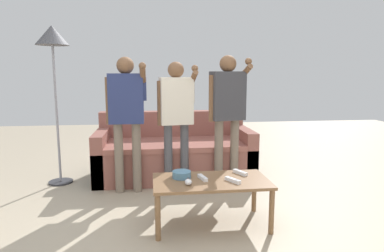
{
  "coord_description": "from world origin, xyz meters",
  "views": [
    {
      "loc": [
        -0.35,
        -2.85,
        1.29
      ],
      "look_at": [
        0.04,
        0.35,
        0.8
      ],
      "focal_mm": 31.56,
      "sensor_mm": 36.0,
      "label": 1
    }
  ],
  "objects_px": {
    "player_left": "(127,109)",
    "game_remote_wand_spare": "(240,172)",
    "coffee_table": "(211,185)",
    "player_center": "(176,110)",
    "game_remote_wand_far": "(203,178)",
    "floor_lamp": "(53,46)",
    "game_remote_wand_near": "(233,180)",
    "snack_bowl": "(182,175)",
    "player_right": "(227,106)",
    "couch": "(174,154)",
    "game_remote_nunchuk": "(188,182)"
  },
  "relations": [
    {
      "from": "player_left",
      "to": "game_remote_wand_spare",
      "type": "distance_m",
      "value": 1.41
    },
    {
      "from": "coffee_table",
      "to": "player_center",
      "type": "xyz_separation_m",
      "value": [
        -0.22,
        0.96,
        0.55
      ]
    },
    {
      "from": "player_left",
      "to": "game_remote_wand_far",
      "type": "xyz_separation_m",
      "value": [
        0.69,
        -0.9,
        -0.51
      ]
    },
    {
      "from": "player_center",
      "to": "coffee_table",
      "type": "bearing_deg",
      "value": -76.95
    },
    {
      "from": "floor_lamp",
      "to": "game_remote_wand_near",
      "type": "distance_m",
      "value": 2.56
    },
    {
      "from": "floor_lamp",
      "to": "player_center",
      "type": "xyz_separation_m",
      "value": [
        1.37,
        -0.38,
        -0.71
      ]
    },
    {
      "from": "snack_bowl",
      "to": "player_right",
      "type": "relative_size",
      "value": 0.11
    },
    {
      "from": "snack_bowl",
      "to": "player_right",
      "type": "bearing_deg",
      "value": 55.59
    },
    {
      "from": "couch",
      "to": "floor_lamp",
      "type": "xyz_separation_m",
      "value": [
        -1.38,
        -0.15,
        1.33
      ]
    },
    {
      "from": "game_remote_nunchuk",
      "to": "game_remote_wand_spare",
      "type": "height_order",
      "value": "game_remote_nunchuk"
    },
    {
      "from": "coffee_table",
      "to": "player_left",
      "type": "distance_m",
      "value": 1.33
    },
    {
      "from": "snack_bowl",
      "to": "coffee_table",
      "type": "bearing_deg",
      "value": -19.42
    },
    {
      "from": "player_right",
      "to": "player_left",
      "type": "bearing_deg",
      "value": -178.26
    },
    {
      "from": "game_remote_wand_far",
      "to": "snack_bowl",
      "type": "bearing_deg",
      "value": 158.93
    },
    {
      "from": "couch",
      "to": "player_right",
      "type": "height_order",
      "value": "player_right"
    },
    {
      "from": "game_remote_nunchuk",
      "to": "floor_lamp",
      "type": "height_order",
      "value": "floor_lamp"
    },
    {
      "from": "floor_lamp",
      "to": "game_remote_nunchuk",
      "type": "bearing_deg",
      "value": -46.17
    },
    {
      "from": "couch",
      "to": "snack_bowl",
      "type": "relative_size",
      "value": 11.88
    },
    {
      "from": "player_right",
      "to": "game_remote_wand_spare",
      "type": "xyz_separation_m",
      "value": [
        -0.06,
        -0.83,
        -0.53
      ]
    },
    {
      "from": "player_center",
      "to": "player_right",
      "type": "height_order",
      "value": "player_right"
    },
    {
      "from": "player_center",
      "to": "game_remote_wand_far",
      "type": "distance_m",
      "value": 1.07
    },
    {
      "from": "game_remote_wand_far",
      "to": "game_remote_wand_spare",
      "type": "relative_size",
      "value": 0.97
    },
    {
      "from": "floor_lamp",
      "to": "player_center",
      "type": "distance_m",
      "value": 1.59
    },
    {
      "from": "player_right",
      "to": "game_remote_wand_near",
      "type": "bearing_deg",
      "value": -99.99
    },
    {
      "from": "game_remote_nunchuk",
      "to": "game_remote_wand_near",
      "type": "relative_size",
      "value": 0.56
    },
    {
      "from": "player_left",
      "to": "couch",
      "type": "bearing_deg",
      "value": 46.07
    },
    {
      "from": "game_remote_wand_spare",
      "to": "player_left",
      "type": "bearing_deg",
      "value": 142.98
    },
    {
      "from": "game_remote_nunchuk",
      "to": "game_remote_wand_near",
      "type": "height_order",
      "value": "game_remote_nunchuk"
    },
    {
      "from": "snack_bowl",
      "to": "game_remote_wand_spare",
      "type": "xyz_separation_m",
      "value": [
        0.53,
        0.05,
        -0.01
      ]
    },
    {
      "from": "game_remote_nunchuk",
      "to": "player_center",
      "type": "xyz_separation_m",
      "value": [
        -0.02,
        1.06,
        0.47
      ]
    },
    {
      "from": "couch",
      "to": "player_left",
      "type": "xyz_separation_m",
      "value": [
        -0.55,
        -0.57,
        0.64
      ]
    },
    {
      "from": "player_center",
      "to": "couch",
      "type": "bearing_deg",
      "value": 89.11
    },
    {
      "from": "coffee_table",
      "to": "game_remote_wand_spare",
      "type": "bearing_deg",
      "value": 24.39
    },
    {
      "from": "coffee_table",
      "to": "game_remote_wand_near",
      "type": "xyz_separation_m",
      "value": [
        0.17,
        -0.08,
        0.06
      ]
    },
    {
      "from": "game_remote_wand_near",
      "to": "player_center",
      "type": "bearing_deg",
      "value": 110.8
    },
    {
      "from": "game_remote_wand_far",
      "to": "floor_lamp",
      "type": "bearing_deg",
      "value": 139.07
    },
    {
      "from": "couch",
      "to": "coffee_table",
      "type": "height_order",
      "value": "couch"
    },
    {
      "from": "player_center",
      "to": "game_remote_wand_spare",
      "type": "distance_m",
      "value": 1.08
    },
    {
      "from": "game_remote_wand_near",
      "to": "player_left",
      "type": "bearing_deg",
      "value": 132.86
    },
    {
      "from": "floor_lamp",
      "to": "player_left",
      "type": "bearing_deg",
      "value": -26.5
    },
    {
      "from": "player_right",
      "to": "game_remote_wand_far",
      "type": "relative_size",
      "value": 9.49
    },
    {
      "from": "player_left",
      "to": "game_remote_wand_near",
      "type": "distance_m",
      "value": 1.46
    },
    {
      "from": "player_center",
      "to": "game_remote_wand_far",
      "type": "relative_size",
      "value": 9.04
    },
    {
      "from": "snack_bowl",
      "to": "game_remote_wand_near",
      "type": "bearing_deg",
      "value": -21.61
    },
    {
      "from": "game_remote_wand_near",
      "to": "game_remote_wand_spare",
      "type": "height_order",
      "value": "same"
    },
    {
      "from": "player_right",
      "to": "game_remote_wand_far",
      "type": "height_order",
      "value": "player_right"
    },
    {
      "from": "player_left",
      "to": "player_center",
      "type": "relative_size",
      "value": 1.03
    },
    {
      "from": "couch",
      "to": "floor_lamp",
      "type": "height_order",
      "value": "floor_lamp"
    },
    {
      "from": "game_remote_nunchuk",
      "to": "player_left",
      "type": "xyz_separation_m",
      "value": [
        -0.55,
        1.03,
        0.5
      ]
    },
    {
      "from": "player_right",
      "to": "game_remote_wand_near",
      "type": "xyz_separation_m",
      "value": [
        -0.18,
        -1.04,
        -0.53
      ]
    }
  ]
}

